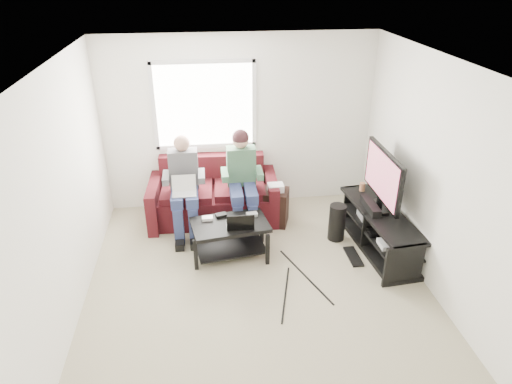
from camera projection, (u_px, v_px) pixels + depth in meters
floor at (259, 290)px, 5.36m from camera, size 4.50×4.50×0.00m
ceiling at (260, 66)px, 4.17m from camera, size 4.50×4.50×0.00m
wall_back at (239, 124)px, 6.75m from camera, size 4.50×0.00×4.50m
wall_front at (307, 359)px, 2.78m from camera, size 4.50×0.00×4.50m
wall_left at (61, 204)px, 4.55m from camera, size 0.00×4.50×4.50m
wall_right at (440, 182)px, 4.99m from camera, size 0.00×4.50×4.50m
window at (205, 105)px, 6.55m from camera, size 1.48×0.04×1.28m
sofa at (214, 197)px, 6.77m from camera, size 1.90×0.97×0.88m
person_left at (184, 182)px, 6.24m from camera, size 0.40×0.70×1.36m
person_right at (242, 175)px, 6.32m from camera, size 0.40×0.71×1.41m
laptop_silver at (184, 190)px, 6.07m from camera, size 0.36×0.28×0.24m
coffee_table at (230, 231)px, 5.86m from camera, size 1.04×0.73×0.48m
laptop_black at (240, 218)px, 5.69m from camera, size 0.36×0.27×0.24m
controller_a at (207, 218)px, 5.86m from camera, size 0.14×0.09×0.04m
controller_b at (221, 215)px, 5.94m from camera, size 0.16×0.12×0.04m
controller_c at (252, 214)px, 5.96m from camera, size 0.15×0.11×0.04m
tv_stand at (379, 232)px, 6.06m from camera, size 0.63×1.67×0.54m
tv at (383, 177)px, 5.80m from camera, size 0.12×1.10×0.81m
soundbar at (370, 206)px, 5.97m from camera, size 0.12×0.50×0.10m
drink_cup at (362, 187)px, 6.44m from camera, size 0.08×0.08×0.12m
console_white at (391, 244)px, 5.67m from camera, size 0.30×0.22×0.06m
console_grey at (372, 215)px, 6.28m from camera, size 0.34×0.26×0.08m
console_black at (381, 229)px, 5.98m from camera, size 0.38×0.30×0.07m
subwoofer at (337, 222)px, 6.24m from camera, size 0.23×0.23×0.52m
keyboard_floor at (353, 256)px, 5.95m from camera, size 0.15×0.44×0.02m
end_table at (275, 206)px, 6.61m from camera, size 0.36×0.36×0.63m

